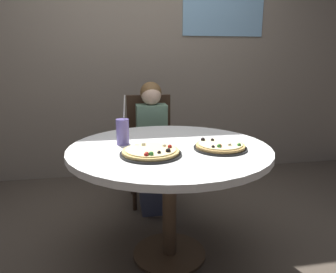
{
  "coord_description": "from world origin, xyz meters",
  "views": [
    {
      "loc": [
        -0.35,
        -1.85,
        1.27
      ],
      "look_at": [
        0.0,
        0.05,
        0.8
      ],
      "focal_mm": 34.15,
      "sensor_mm": 36.0,
      "label": 1
    }
  ],
  "objects_px": {
    "chair_wooden": "(150,142)",
    "dining_table": "(169,161)",
    "diner_child": "(153,153)",
    "pizza_veggie": "(151,152)",
    "soda_cup": "(123,132)",
    "pizza_cheese": "(220,146)"
  },
  "relations": [
    {
      "from": "diner_child",
      "to": "chair_wooden",
      "type": "bearing_deg",
      "value": 89.15
    },
    {
      "from": "pizza_veggie",
      "to": "soda_cup",
      "type": "distance_m",
      "value": 0.3
    },
    {
      "from": "dining_table",
      "to": "diner_child",
      "type": "relative_size",
      "value": 1.14
    },
    {
      "from": "dining_table",
      "to": "pizza_veggie",
      "type": "bearing_deg",
      "value": -130.57
    },
    {
      "from": "dining_table",
      "to": "pizza_veggie",
      "type": "xyz_separation_m",
      "value": [
        -0.13,
        -0.16,
        0.11
      ]
    },
    {
      "from": "chair_wooden",
      "to": "diner_child",
      "type": "height_order",
      "value": "diner_child"
    },
    {
      "from": "diner_child",
      "to": "pizza_veggie",
      "type": "height_order",
      "value": "diner_child"
    },
    {
      "from": "diner_child",
      "to": "pizza_cheese",
      "type": "height_order",
      "value": "diner_child"
    },
    {
      "from": "pizza_veggie",
      "to": "soda_cup",
      "type": "relative_size",
      "value": 1.13
    },
    {
      "from": "dining_table",
      "to": "chair_wooden",
      "type": "height_order",
      "value": "chair_wooden"
    },
    {
      "from": "chair_wooden",
      "to": "pizza_veggie",
      "type": "distance_m",
      "value": 1.14
    },
    {
      "from": "pizza_veggie",
      "to": "dining_table",
      "type": "bearing_deg",
      "value": 49.43
    },
    {
      "from": "chair_wooden",
      "to": "pizza_cheese",
      "type": "relative_size",
      "value": 3.0
    },
    {
      "from": "chair_wooden",
      "to": "dining_table",
      "type": "bearing_deg",
      "value": -90.09
    },
    {
      "from": "chair_wooden",
      "to": "pizza_cheese",
      "type": "xyz_separation_m",
      "value": [
        0.28,
        -1.06,
        0.24
      ]
    },
    {
      "from": "dining_table",
      "to": "soda_cup",
      "type": "height_order",
      "value": "soda_cup"
    },
    {
      "from": "chair_wooden",
      "to": "pizza_cheese",
      "type": "height_order",
      "value": "chair_wooden"
    },
    {
      "from": "dining_table",
      "to": "diner_child",
      "type": "xyz_separation_m",
      "value": [
        -0.0,
        0.77,
        -0.17
      ]
    },
    {
      "from": "chair_wooden",
      "to": "pizza_veggie",
      "type": "relative_size",
      "value": 2.74
    },
    {
      "from": "soda_cup",
      "to": "chair_wooden",
      "type": "bearing_deg",
      "value": 71.89
    },
    {
      "from": "dining_table",
      "to": "soda_cup",
      "type": "bearing_deg",
      "value": 160.44
    },
    {
      "from": "chair_wooden",
      "to": "soda_cup",
      "type": "relative_size",
      "value": 3.09
    }
  ]
}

